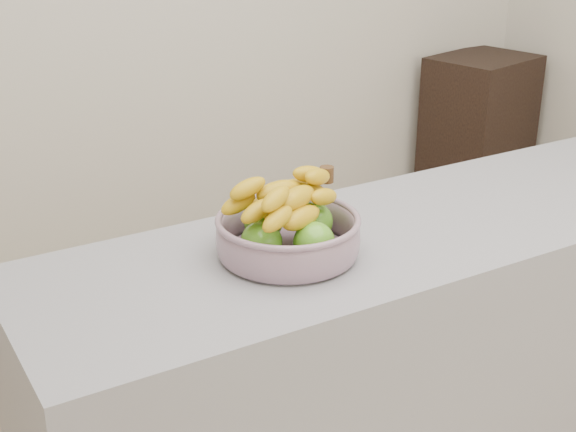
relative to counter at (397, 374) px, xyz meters
name	(u,v)px	position (x,y,z in m)	size (l,w,h in m)	color
counter	(397,374)	(0.00, 0.00, 0.00)	(2.00, 0.60, 0.90)	#97989F
cabinet	(477,143)	(1.65, 1.46, 0.00)	(0.50, 0.40, 0.90)	black
fruit_bowl	(288,231)	(-0.35, 0.00, 0.51)	(0.34, 0.34, 0.19)	#96A8B5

